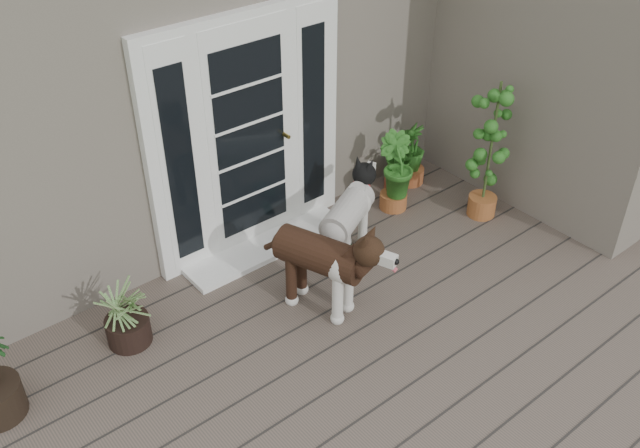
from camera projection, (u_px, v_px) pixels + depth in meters
deck at (443, 368)px, 5.31m from camera, size 6.20×4.60×0.12m
house_main at (148, 25)px, 7.14m from camera, size 7.40×4.00×3.10m
house_wing at (582, 47)px, 6.64m from camera, size 1.60×2.40×3.10m
door_unit at (248, 136)px, 5.94m from camera, size 1.90×0.14×2.15m
door_step at (267, 246)px, 6.42m from camera, size 1.60×0.40×0.05m
brindle_dog at (320, 269)px, 5.56m from camera, size 0.71×1.03×0.79m
white_dog at (347, 225)px, 6.11m from camera, size 0.93×0.72×0.72m
spider_plant at (125, 312)px, 5.29m from camera, size 0.64×0.64×0.61m
herb_a at (397, 167)px, 7.14m from camera, size 0.52×0.52×0.49m
herb_b at (395, 182)px, 6.81m from camera, size 0.44×0.44×0.59m
herb_c at (411, 160)px, 7.24m from camera, size 0.44×0.44×0.51m
sapling at (491, 149)px, 6.46m from camera, size 0.50×0.50×1.45m
clog_left at (307, 239)px, 6.48m from camera, size 0.21×0.28×0.08m
clog_right at (341, 245)px, 6.39m from camera, size 0.16×0.33×0.10m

